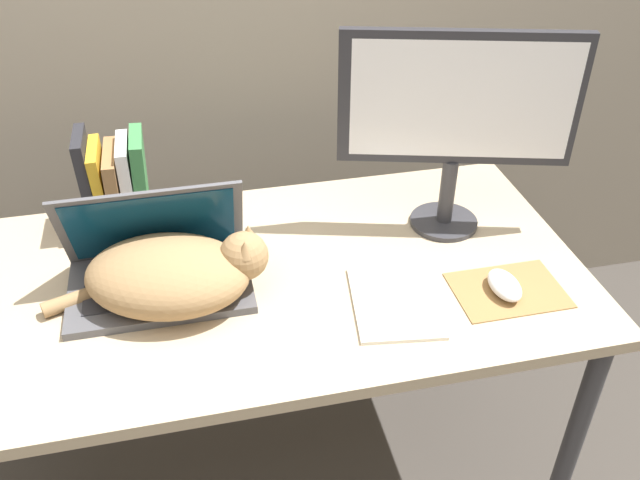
{
  "coord_description": "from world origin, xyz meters",
  "views": [
    {
      "loc": [
        -0.13,
        -0.79,
        1.67
      ],
      "look_at": [
        0.11,
        0.32,
        0.86
      ],
      "focal_mm": 38.0,
      "sensor_mm": 36.0,
      "label": 1
    }
  ],
  "objects_px": {
    "notepad": "(395,302)",
    "webcam": "(195,197)",
    "cat": "(174,273)",
    "book_row": "(116,185)",
    "external_monitor": "(457,114)",
    "laptop": "(158,267)",
    "computer_mouse": "(505,285)"
  },
  "relations": [
    {
      "from": "external_monitor",
      "to": "computer_mouse",
      "type": "xyz_separation_m",
      "value": [
        0.03,
        -0.27,
        -0.26
      ]
    },
    {
      "from": "laptop",
      "to": "computer_mouse",
      "type": "relative_size",
      "value": 3.63
    },
    {
      "from": "laptop",
      "to": "computer_mouse",
      "type": "bearing_deg",
      "value": -14.91
    },
    {
      "from": "cat",
      "to": "book_row",
      "type": "height_order",
      "value": "book_row"
    },
    {
      "from": "cat",
      "to": "notepad",
      "type": "relative_size",
      "value": 1.83
    },
    {
      "from": "book_row",
      "to": "webcam",
      "type": "xyz_separation_m",
      "value": [
        0.18,
        0.01,
        -0.06
      ]
    },
    {
      "from": "computer_mouse",
      "to": "book_row",
      "type": "bearing_deg",
      "value": 150.89
    },
    {
      "from": "external_monitor",
      "to": "book_row",
      "type": "distance_m",
      "value": 0.79
    },
    {
      "from": "cat",
      "to": "external_monitor",
      "type": "height_order",
      "value": "external_monitor"
    },
    {
      "from": "notepad",
      "to": "book_row",
      "type": "bearing_deg",
      "value": 142.65
    },
    {
      "from": "cat",
      "to": "notepad",
      "type": "xyz_separation_m",
      "value": [
        0.43,
        -0.11,
        -0.06
      ]
    },
    {
      "from": "cat",
      "to": "external_monitor",
      "type": "relative_size",
      "value": 0.92
    },
    {
      "from": "external_monitor",
      "to": "notepad",
      "type": "distance_m",
      "value": 0.43
    },
    {
      "from": "external_monitor",
      "to": "webcam",
      "type": "height_order",
      "value": "external_monitor"
    },
    {
      "from": "book_row",
      "to": "webcam",
      "type": "bearing_deg",
      "value": 3.79
    },
    {
      "from": "cat",
      "to": "computer_mouse",
      "type": "relative_size",
      "value": 4.45
    },
    {
      "from": "computer_mouse",
      "to": "laptop",
      "type": "bearing_deg",
      "value": 165.09
    },
    {
      "from": "notepad",
      "to": "webcam",
      "type": "xyz_separation_m",
      "value": [
        -0.37,
        0.43,
        0.04
      ]
    },
    {
      "from": "laptop",
      "to": "notepad",
      "type": "height_order",
      "value": "laptop"
    },
    {
      "from": "cat",
      "to": "webcam",
      "type": "xyz_separation_m",
      "value": [
        0.06,
        0.32,
        -0.02
      ]
    },
    {
      "from": "book_row",
      "to": "notepad",
      "type": "height_order",
      "value": "book_row"
    },
    {
      "from": "cat",
      "to": "webcam",
      "type": "relative_size",
      "value": 6.29
    },
    {
      "from": "laptop",
      "to": "book_row",
      "type": "relative_size",
      "value": 1.54
    },
    {
      "from": "notepad",
      "to": "webcam",
      "type": "bearing_deg",
      "value": 130.86
    },
    {
      "from": "computer_mouse",
      "to": "book_row",
      "type": "distance_m",
      "value": 0.89
    },
    {
      "from": "laptop",
      "to": "computer_mouse",
      "type": "distance_m",
      "value": 0.72
    },
    {
      "from": "cat",
      "to": "book_row",
      "type": "relative_size",
      "value": 1.89
    },
    {
      "from": "book_row",
      "to": "notepad",
      "type": "distance_m",
      "value": 0.69
    },
    {
      "from": "cat",
      "to": "book_row",
      "type": "distance_m",
      "value": 0.33
    },
    {
      "from": "laptop",
      "to": "webcam",
      "type": "distance_m",
      "value": 0.28
    },
    {
      "from": "laptop",
      "to": "cat",
      "type": "relative_size",
      "value": 0.81
    },
    {
      "from": "external_monitor",
      "to": "book_row",
      "type": "relative_size",
      "value": 2.07
    }
  ]
}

